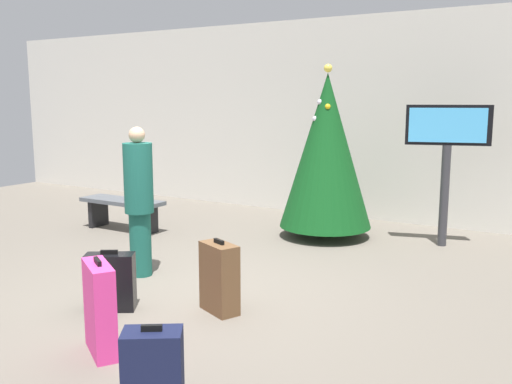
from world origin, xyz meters
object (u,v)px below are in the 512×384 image
object	(u,v)px
traveller_0	(139,198)
suitcase_2	(219,278)
holiday_tree	(326,151)
suitcase_0	(153,373)
suitcase_3	(110,282)
waiting_bench	(122,207)
flight_info_kiosk	(447,145)
suitcase_1	(100,309)

from	to	relation	value
traveller_0	suitcase_2	size ratio (longest dim) A/B	2.41
holiday_tree	suitcase_0	xyz separation A→B (m)	(0.98, -4.90, -0.98)
suitcase_3	suitcase_2	bearing A→B (deg)	27.76
waiting_bench	suitcase_0	bearing A→B (deg)	-44.07
holiday_tree	waiting_bench	distance (m)	3.22
traveller_0	flight_info_kiosk	bearing A→B (deg)	49.50
flight_info_kiosk	waiting_bench	world-z (taller)	flight_info_kiosk
holiday_tree	suitcase_3	distance (m)	3.89
suitcase_1	suitcase_3	distance (m)	0.95
flight_info_kiosk	waiting_bench	bearing A→B (deg)	-160.72
waiting_bench	traveller_0	distance (m)	2.43
traveller_0	suitcase_3	xyz separation A→B (m)	(0.48, -0.96, -0.62)
suitcase_1	suitcase_3	size ratio (longest dim) A/B	1.31
suitcase_0	traveller_0	bearing A→B (deg)	133.60
holiday_tree	suitcase_1	world-z (taller)	holiday_tree
flight_info_kiosk	suitcase_2	size ratio (longest dim) A/B	2.73
suitcase_2	suitcase_3	size ratio (longest dim) A/B	1.20
suitcase_3	holiday_tree	bearing A→B (deg)	81.21
waiting_bench	traveller_0	size ratio (longest dim) A/B	0.82
flight_info_kiosk	waiting_bench	distance (m)	4.82
traveller_0	suitcase_3	distance (m)	1.24
flight_info_kiosk	suitcase_1	size ratio (longest dim) A/B	2.49
suitcase_1	suitcase_2	bearing A→B (deg)	75.47
waiting_bench	suitcase_1	xyz separation A→B (m)	(2.88, -3.24, 0.01)
holiday_tree	flight_info_kiosk	distance (m)	1.64
holiday_tree	suitcase_0	bearing A→B (deg)	-78.74
flight_info_kiosk	suitcase_0	size ratio (longest dim) A/B	3.21
traveller_0	suitcase_1	size ratio (longest dim) A/B	2.20
traveller_0	suitcase_3	size ratio (longest dim) A/B	2.88
suitcase_2	suitcase_0	bearing A→B (deg)	-69.29
waiting_bench	traveller_0	bearing A→B (deg)	-41.17
holiday_tree	suitcase_2	world-z (taller)	holiday_tree
waiting_bench	suitcase_3	xyz separation A→B (m)	(2.27, -2.52, -0.08)
waiting_bench	suitcase_1	size ratio (longest dim) A/B	1.80
flight_info_kiosk	suitcase_3	xyz separation A→B (m)	(-2.17, -4.07, -1.11)
waiting_bench	suitcase_2	world-z (taller)	suitcase_2
suitcase_0	suitcase_1	world-z (taller)	suitcase_1
flight_info_kiosk	suitcase_2	xyz separation A→B (m)	(-1.25, -3.59, -1.05)
holiday_tree	flight_info_kiosk	world-z (taller)	holiday_tree
suitcase_1	holiday_tree	bearing A→B (deg)	90.45
suitcase_1	waiting_bench	bearing A→B (deg)	131.64
waiting_bench	suitcase_3	bearing A→B (deg)	-48.00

